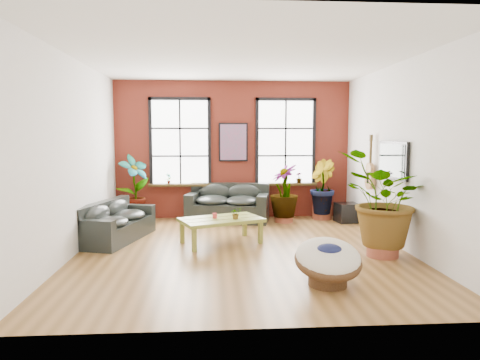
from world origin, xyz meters
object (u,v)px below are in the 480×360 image
at_px(papasan_chair, 328,260).
at_px(coffee_table, 221,221).
at_px(sofa_back, 228,204).
at_px(sofa_left, 115,223).

bearing_deg(papasan_chair, coffee_table, 122.90).
bearing_deg(sofa_back, papasan_chair, -63.71).
height_order(sofa_left, coffee_table, sofa_left).
relative_size(sofa_back, papasan_chair, 2.13).
xyz_separation_m(sofa_back, coffee_table, (-0.23, -2.25, 0.03)).
bearing_deg(coffee_table, sofa_back, 62.48).
bearing_deg(sofa_left, papasan_chair, -112.86).
distance_m(sofa_back, papasan_chair, 4.89).
xyz_separation_m(sofa_back, sofa_left, (-2.38, -1.83, -0.06)).
bearing_deg(coffee_table, papasan_chair, -81.41).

